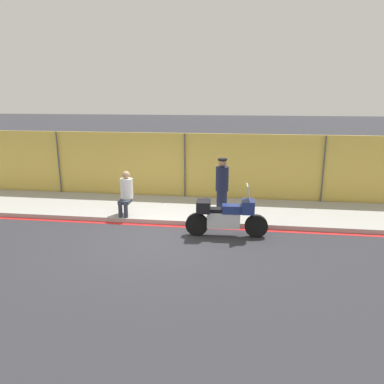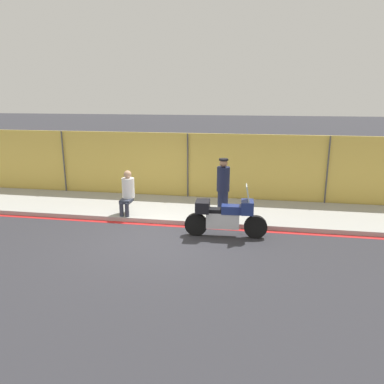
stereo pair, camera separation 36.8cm
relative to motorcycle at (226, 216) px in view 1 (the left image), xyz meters
name	(u,v)px [view 1 (the left image)]	position (x,y,z in m)	size (l,w,h in m)	color
ground_plane	(163,239)	(-1.63, -0.45, -0.57)	(120.00, 120.00, 0.00)	#2D2D33
sidewalk	(179,209)	(-1.63, 2.01, -0.51)	(35.07, 2.70, 0.13)	#9E9E99
curb_paint_stripe	(170,226)	(-1.63, 0.57, -0.57)	(35.07, 0.18, 0.01)	red
storefront_fence	(185,167)	(-1.63, 3.45, 0.62)	(33.32, 0.17, 2.39)	gold
motorcycle	(226,216)	(0.00, 0.00, 0.00)	(2.20, 0.57, 1.43)	black
officer_standing	(222,186)	(-0.20, 1.50, 0.44)	(0.39, 0.39, 1.72)	#191E38
person_seated_on_curb	(126,191)	(-3.09, 1.13, 0.29)	(0.38, 0.68, 1.32)	#2D3342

